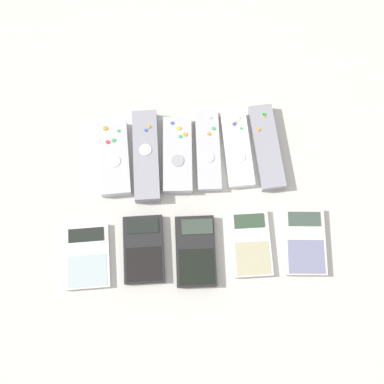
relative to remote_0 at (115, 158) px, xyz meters
name	(u,v)px	position (x,y,z in m)	size (l,w,h in m)	color
ground_plane	(193,207)	(0.15, -0.11, -0.01)	(3.00, 3.00, 0.00)	beige
remote_0	(115,158)	(0.00, 0.00, 0.00)	(0.07, 0.16, 0.02)	#B7B7BC
remote_1	(146,156)	(0.06, 0.00, 0.00)	(0.05, 0.19, 0.03)	gray
remote_2	(178,155)	(0.13, 0.00, 0.00)	(0.07, 0.16, 0.02)	#B7B7BC
remote_3	(208,150)	(0.19, 0.01, 0.00)	(0.05, 0.18, 0.02)	#B7B7BC
remote_4	(237,150)	(0.25, 0.01, 0.00)	(0.06, 0.16, 0.02)	white
remote_5	(267,147)	(0.31, 0.01, 0.00)	(0.06, 0.19, 0.02)	gray
calculator_0	(87,257)	(-0.06, -0.20, -0.01)	(0.09, 0.13, 0.01)	silver
calculator_1	(144,249)	(0.05, -0.19, 0.00)	(0.08, 0.13, 0.02)	black
calculator_2	(198,251)	(0.16, -0.20, 0.00)	(0.08, 0.14, 0.02)	black
calculator_3	(251,243)	(0.26, -0.19, 0.00)	(0.08, 0.13, 0.01)	silver
calculator_4	(305,242)	(0.37, -0.20, 0.00)	(0.09, 0.14, 0.01)	beige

